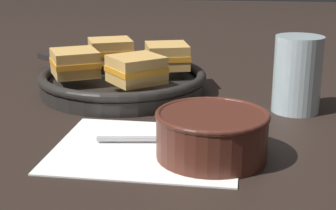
% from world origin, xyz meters
% --- Properties ---
extents(ground_plane, '(4.00, 4.00, 0.00)m').
position_xyz_m(ground_plane, '(0.00, 0.00, 0.00)').
color(ground_plane, black).
extents(napkin, '(0.25, 0.21, 0.00)m').
position_xyz_m(napkin, '(0.01, -0.08, 0.00)').
color(napkin, white).
rests_on(napkin, ground_plane).
extents(soup_bowl, '(0.15, 0.15, 0.06)m').
position_xyz_m(soup_bowl, '(0.10, -0.09, 0.04)').
color(soup_bowl, '#4C2319').
rests_on(soup_bowl, ground_plane).
extents(spoon, '(0.15, 0.04, 0.01)m').
position_xyz_m(spoon, '(0.04, -0.05, 0.01)').
color(spoon, '#B7B7BC').
rests_on(spoon, napkin).
extents(skillet, '(0.40, 0.34, 0.04)m').
position_xyz_m(skillet, '(-0.09, 0.20, 0.02)').
color(skillet, black).
rests_on(skillet, ground_plane).
extents(sandwich_near_left, '(0.11, 0.11, 0.05)m').
position_xyz_m(sandwich_near_left, '(-0.13, 0.27, 0.06)').
color(sandwich_near_left, tan).
rests_on(sandwich_near_left, skillet).
extents(sandwich_near_right, '(0.11, 0.11, 0.05)m').
position_xyz_m(sandwich_near_right, '(-0.17, 0.15, 0.06)').
color(sandwich_near_right, tan).
rests_on(sandwich_near_right, skillet).
extents(sandwich_far_left, '(0.12, 0.12, 0.05)m').
position_xyz_m(sandwich_far_left, '(-0.05, 0.12, 0.06)').
color(sandwich_far_left, tan).
rests_on(sandwich_far_left, skillet).
extents(sandwich_far_right, '(0.10, 0.10, 0.05)m').
position_xyz_m(sandwich_far_right, '(-0.01, 0.24, 0.06)').
color(sandwich_far_right, tan).
rests_on(sandwich_far_right, skillet).
extents(drinking_glass, '(0.08, 0.08, 0.13)m').
position_xyz_m(drinking_glass, '(0.22, 0.13, 0.06)').
color(drinking_glass, silver).
rests_on(drinking_glass, ground_plane).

